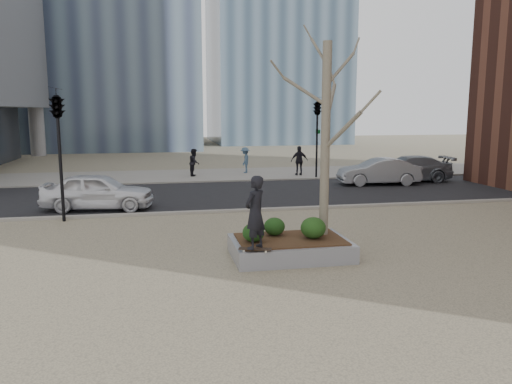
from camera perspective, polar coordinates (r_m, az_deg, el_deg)
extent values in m
plane|color=gray|center=(12.87, -0.43, -7.65)|extent=(120.00, 120.00, 0.00)
cube|color=black|center=(22.53, -5.26, -0.31)|extent=(60.00, 8.00, 0.02)
cube|color=gray|center=(29.42, -6.73, 1.92)|extent=(60.00, 6.00, 0.02)
cube|color=gray|center=(13.03, 3.92, -6.43)|extent=(3.00, 2.00, 0.45)
cube|color=#382314|center=(12.96, 3.93, -5.39)|extent=(2.70, 1.70, 0.04)
ellipsoid|color=black|center=(12.54, -0.29, -4.67)|extent=(0.56, 0.56, 0.47)
ellipsoid|color=black|center=(13.20, 2.12, -3.96)|extent=(0.56, 0.56, 0.47)
ellipsoid|color=#1A3E13|center=(12.95, 6.55, -4.09)|extent=(0.65, 0.65, 0.55)
imported|color=black|center=(11.67, -0.10, -2.35)|extent=(0.75, 0.74, 1.74)
imported|color=white|center=(19.88, -17.61, 0.09)|extent=(4.32, 2.20, 1.41)
imported|color=gray|center=(26.13, 13.85, 2.29)|extent=(4.22, 1.85, 1.35)
imported|color=slate|center=(27.78, 16.88, 2.57)|extent=(4.89, 2.51, 1.36)
imported|color=black|center=(28.94, -7.06, 3.38)|extent=(0.77, 0.89, 1.57)
imported|color=#425C77|center=(30.21, -1.25, 3.67)|extent=(0.87, 1.14, 1.55)
imported|color=black|center=(29.17, 4.98, 3.59)|extent=(1.01, 0.45, 1.70)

